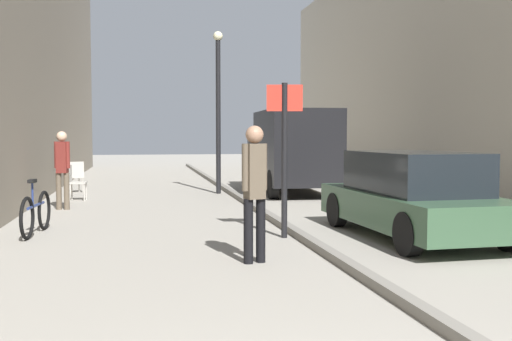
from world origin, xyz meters
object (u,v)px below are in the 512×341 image
object	(u,v)px
pedestrian_mid_block	(255,184)
lamp_post	(218,101)
pedestrian_main_foreground	(62,165)
parked_car	(413,196)
street_sign_post	(284,146)
cafe_chair_by_doorway	(74,180)
delivery_van	(291,149)
cafe_chair_near_window	(75,175)
bicycle_leaning	(36,213)

from	to	relation	value
pedestrian_mid_block	lamp_post	world-z (taller)	lamp_post
pedestrian_main_foreground	parked_car	bearing A→B (deg)	-26.83
street_sign_post	cafe_chair_by_doorway	distance (m)	7.89
lamp_post	cafe_chair_by_doorway	distance (m)	4.69
delivery_van	cafe_chair_near_window	distance (m)	6.53
cafe_chair_near_window	cafe_chair_by_doorway	world-z (taller)	same
pedestrian_mid_block	cafe_chair_by_doorway	bearing A→B (deg)	95.28
parked_car	street_sign_post	bearing A→B (deg)	167.81
cafe_chair_near_window	cafe_chair_by_doorway	bearing A→B (deg)	-107.74
lamp_post	pedestrian_main_foreground	bearing A→B (deg)	-142.38
cafe_chair_near_window	lamp_post	bearing A→B (deg)	-36.60
bicycle_leaning	delivery_van	bearing A→B (deg)	52.59
pedestrian_main_foreground	delivery_van	size ratio (longest dim) A/B	0.35
pedestrian_main_foreground	street_sign_post	bearing A→B (deg)	-36.44
pedestrian_main_foreground	pedestrian_mid_block	bearing A→B (deg)	-51.34
cafe_chair_by_doorway	bicycle_leaning	bearing A→B (deg)	2.17
pedestrian_main_foreground	cafe_chair_by_doorway	distance (m)	2.05
parked_car	lamp_post	bearing A→B (deg)	103.34
delivery_van	street_sign_post	xyz separation A→B (m)	(-2.10, -7.70, 0.24)
street_sign_post	cafe_chair_near_window	xyz separation A→B (m)	(-4.29, 8.82, -1.00)
street_sign_post	cafe_chair_near_window	bearing A→B (deg)	-51.53
pedestrian_main_foreground	cafe_chair_by_doorway	world-z (taller)	pedestrian_main_foreground
street_sign_post	lamp_post	bearing A→B (deg)	-76.68
delivery_van	bicycle_leaning	size ratio (longest dim) A/B	2.97
parked_car	cafe_chair_by_doorway	bearing A→B (deg)	129.49
cafe_chair_near_window	pedestrian_mid_block	bearing A→B (deg)	-95.04
bicycle_leaning	cafe_chair_near_window	world-z (taller)	bicycle_leaning
lamp_post	cafe_chair_by_doorway	bearing A→B (deg)	-164.22
lamp_post	street_sign_post	bearing A→B (deg)	-89.24
pedestrian_main_foreground	street_sign_post	distance (m)	6.27
pedestrian_mid_block	pedestrian_main_foreground	bearing A→B (deg)	101.22
pedestrian_main_foreground	cafe_chair_by_doorway	bearing A→B (deg)	100.41
pedestrian_mid_block	parked_car	bearing A→B (deg)	10.55
bicycle_leaning	cafe_chair_near_window	distance (m)	7.69
pedestrian_main_foreground	street_sign_post	world-z (taller)	street_sign_post
street_sign_post	cafe_chair_near_window	size ratio (longest dim) A/B	2.77
pedestrian_mid_block	lamp_post	size ratio (longest dim) A/B	0.39
pedestrian_mid_block	cafe_chair_near_window	bearing A→B (deg)	92.29
parked_car	pedestrian_mid_block	bearing A→B (deg)	-156.00
lamp_post	pedestrian_mid_block	bearing A→B (deg)	-94.53
pedestrian_main_foreground	pedestrian_mid_block	size ratio (longest dim) A/B	0.98
street_sign_post	bicycle_leaning	size ratio (longest dim) A/B	1.47
street_sign_post	cafe_chair_near_window	distance (m)	9.86
pedestrian_main_foreground	lamp_post	distance (m)	5.38
pedestrian_main_foreground	street_sign_post	size ratio (longest dim) A/B	0.70
pedestrian_main_foreground	lamp_post	size ratio (longest dim) A/B	0.38
parked_car	street_sign_post	xyz separation A→B (m)	(-2.14, 0.38, 0.83)
cafe_chair_near_window	cafe_chair_by_doorway	xyz separation A→B (m)	(0.19, -2.16, 0.00)
street_sign_post	cafe_chair_by_doorway	bearing A→B (deg)	-45.87
cafe_chair_near_window	cafe_chair_by_doorway	size ratio (longest dim) A/B	1.00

